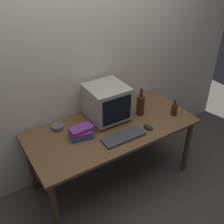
# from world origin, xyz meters

# --- Properties ---
(ground_plane) EXTENTS (6.00, 6.00, 0.00)m
(ground_plane) POSITION_xyz_m (0.00, 0.00, 0.00)
(ground_plane) COLOR #56514C
(back_wall) EXTENTS (4.00, 0.08, 2.50)m
(back_wall) POSITION_xyz_m (0.00, 0.45, 1.25)
(back_wall) COLOR silver
(back_wall) RESTS_ON ground
(desk) EXTENTS (1.68, 0.77, 0.72)m
(desk) POSITION_xyz_m (0.00, 0.00, 0.64)
(desk) COLOR brown
(desk) RESTS_ON ground
(crt_monitor) EXTENTS (0.38, 0.39, 0.37)m
(crt_monitor) POSITION_xyz_m (0.04, 0.16, 0.92)
(crt_monitor) COLOR #B2AD9E
(crt_monitor) RESTS_ON desk
(keyboard) EXTENTS (0.42, 0.16, 0.02)m
(keyboard) POSITION_xyz_m (0.00, -0.20, 0.74)
(keyboard) COLOR #3F3F47
(keyboard) RESTS_ON desk
(computer_mouse) EXTENTS (0.09, 0.11, 0.04)m
(computer_mouse) POSITION_xyz_m (0.29, -0.21, 0.74)
(computer_mouse) COLOR black
(computer_mouse) RESTS_ON desk
(bottle_tall) EXTENTS (0.08, 0.08, 0.31)m
(bottle_tall) POSITION_xyz_m (0.38, 0.04, 0.84)
(bottle_tall) COLOR #472314
(bottle_tall) RESTS_ON desk
(bottle_short) EXTENTS (0.06, 0.06, 0.19)m
(bottle_short) POSITION_xyz_m (0.67, -0.16, 0.79)
(bottle_short) COLOR #472314
(bottle_short) RESTS_ON desk
(book_stack) EXTENTS (0.24, 0.19, 0.10)m
(book_stack) POSITION_xyz_m (-0.33, 0.03, 0.78)
(book_stack) COLOR #28569E
(book_stack) RESTS_ON desk
(cd_spindle) EXTENTS (0.12, 0.12, 0.04)m
(cd_spindle) POSITION_xyz_m (-0.46, 0.26, 0.75)
(cd_spindle) COLOR #595B66
(cd_spindle) RESTS_ON desk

